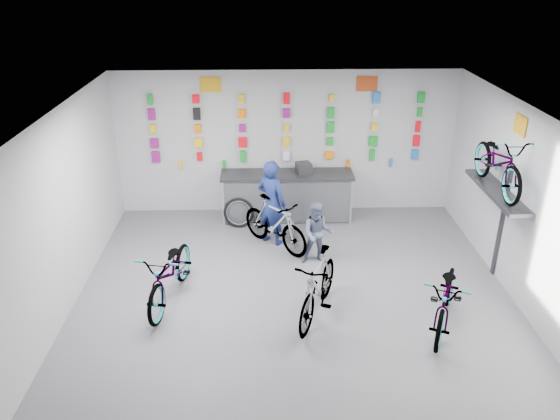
{
  "coord_description": "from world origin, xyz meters",
  "views": [
    {
      "loc": [
        -0.46,
        -6.83,
        4.97
      ],
      "look_at": [
        -0.21,
        1.4,
        1.17
      ],
      "focal_mm": 35.0,
      "sensor_mm": 36.0,
      "label": 1
    }
  ],
  "objects_px": {
    "bike_service": "(275,224)",
    "customer": "(318,233)",
    "counter": "(287,197)",
    "bike_left": "(170,273)",
    "bike_right": "(447,298)",
    "clerk": "(272,202)",
    "bike_center": "(318,286)"
  },
  "relations": [
    {
      "from": "bike_left",
      "to": "customer",
      "type": "distance_m",
      "value": 2.66
    },
    {
      "from": "counter",
      "to": "bike_service",
      "type": "bearing_deg",
      "value": -102.26
    },
    {
      "from": "counter",
      "to": "bike_left",
      "type": "bearing_deg",
      "value": -123.26
    },
    {
      "from": "counter",
      "to": "clerk",
      "type": "bearing_deg",
      "value": -107.48
    },
    {
      "from": "bike_service",
      "to": "customer",
      "type": "height_order",
      "value": "customer"
    },
    {
      "from": "bike_left",
      "to": "bike_right",
      "type": "distance_m",
      "value": 4.21
    },
    {
      "from": "bike_left",
      "to": "clerk",
      "type": "xyz_separation_m",
      "value": [
        1.62,
        1.92,
        0.33
      ]
    },
    {
      "from": "bike_right",
      "to": "customer",
      "type": "relative_size",
      "value": 1.56
    },
    {
      "from": "bike_right",
      "to": "clerk",
      "type": "height_order",
      "value": "clerk"
    },
    {
      "from": "clerk",
      "to": "customer",
      "type": "height_order",
      "value": "clerk"
    },
    {
      "from": "counter",
      "to": "clerk",
      "type": "distance_m",
      "value": 1.16
    },
    {
      "from": "counter",
      "to": "bike_center",
      "type": "height_order",
      "value": "bike_center"
    },
    {
      "from": "bike_left",
      "to": "counter",
      "type": "bearing_deg",
      "value": 67.0
    },
    {
      "from": "bike_left",
      "to": "clerk",
      "type": "bearing_deg",
      "value": 60.14
    },
    {
      "from": "bike_center",
      "to": "clerk",
      "type": "distance_m",
      "value": 2.51
    },
    {
      "from": "bike_center",
      "to": "bike_service",
      "type": "relative_size",
      "value": 1.05
    },
    {
      "from": "clerk",
      "to": "customer",
      "type": "distance_m",
      "value": 1.16
    },
    {
      "from": "bike_right",
      "to": "customer",
      "type": "height_order",
      "value": "customer"
    },
    {
      "from": "customer",
      "to": "bike_right",
      "type": "bearing_deg",
      "value": -45.2
    },
    {
      "from": "counter",
      "to": "bike_right",
      "type": "bearing_deg",
      "value": -59.99
    },
    {
      "from": "bike_left",
      "to": "bike_service",
      "type": "relative_size",
      "value": 1.14
    },
    {
      "from": "bike_left",
      "to": "bike_center",
      "type": "bearing_deg",
      "value": -1.75
    },
    {
      "from": "bike_right",
      "to": "bike_center",
      "type": "bearing_deg",
      "value": -165.8
    },
    {
      "from": "bike_service",
      "to": "bike_left",
      "type": "bearing_deg",
      "value": -176.74
    },
    {
      "from": "counter",
      "to": "bike_service",
      "type": "relative_size",
      "value": 1.63
    },
    {
      "from": "counter",
      "to": "bike_right",
      "type": "distance_m",
      "value": 4.36
    },
    {
      "from": "bike_service",
      "to": "customer",
      "type": "xyz_separation_m",
      "value": [
        0.74,
        -0.59,
        0.08
      ]
    },
    {
      "from": "bike_center",
      "to": "bike_right",
      "type": "relative_size",
      "value": 0.96
    },
    {
      "from": "bike_service",
      "to": "clerk",
      "type": "height_order",
      "value": "clerk"
    },
    {
      "from": "counter",
      "to": "bike_left",
      "type": "distance_m",
      "value": 3.56
    },
    {
      "from": "bike_right",
      "to": "counter",
      "type": "bearing_deg",
      "value": 143.75
    },
    {
      "from": "bike_center",
      "to": "bike_right",
      "type": "bearing_deg",
      "value": 12.86
    }
  ]
}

